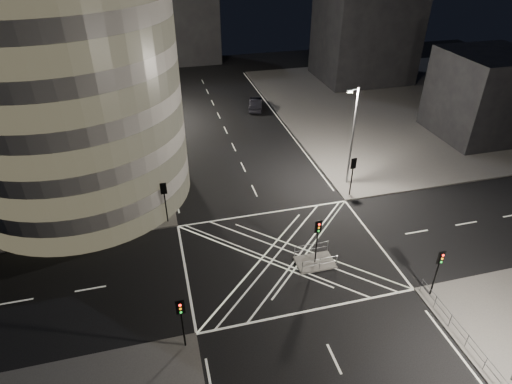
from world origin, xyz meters
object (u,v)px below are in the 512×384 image
object	(u,v)px
street_lamp_right_far	(352,134)
sedan	(256,104)
traffic_signal_nl	(181,315)
traffic_signal_nr	(439,265)
traffic_signal_fl	(164,195)
central_island	(315,262)
street_lamp_left_far	(143,82)
traffic_signal_fr	(353,170)
street_lamp_left_near	(150,143)
traffic_signal_island	(318,234)

from	to	relation	value
street_lamp_right_far	sedan	xyz separation A→B (m)	(-3.94, 21.94, -4.72)
traffic_signal_nl	traffic_signal_nr	distance (m)	17.60
street_lamp_right_far	traffic_signal_nl	bearing A→B (deg)	-139.09
traffic_signal_nr	street_lamp_right_far	distance (m)	16.03
traffic_signal_fl	central_island	bearing A→B (deg)	-37.54
central_island	street_lamp_left_far	distance (m)	33.95
traffic_signal_nl	street_lamp_right_far	xyz separation A→B (m)	(18.24, 15.80, 2.63)
traffic_signal_fr	traffic_signal_nr	distance (m)	13.60
traffic_signal_fl	traffic_signal_fr	xyz separation A→B (m)	(17.60, 0.00, 0.00)
traffic_signal_fl	traffic_signal_fr	world-z (taller)	same
traffic_signal_nl	street_lamp_left_far	distance (m)	36.90
traffic_signal_nl	street_lamp_right_far	distance (m)	24.27
street_lamp_right_far	central_island	bearing A→B (deg)	-125.30
central_island	street_lamp_left_far	xyz separation A→B (m)	(-11.44, 31.50, 5.47)
central_island	sedan	world-z (taller)	sedan
street_lamp_left_far	street_lamp_left_near	bearing A→B (deg)	-90.00
traffic_signal_nl	sedan	xyz separation A→B (m)	(14.30, 37.74, -2.09)
traffic_signal_nr	street_lamp_left_near	world-z (taller)	street_lamp_left_near
street_lamp_left_near	traffic_signal_fl	bearing A→B (deg)	-83.03
traffic_signal_fr	traffic_signal_nr	xyz separation A→B (m)	(0.00, -13.60, 0.00)
central_island	traffic_signal_nr	xyz separation A→B (m)	(6.80, -5.30, 2.84)
street_lamp_left_near	street_lamp_right_far	bearing A→B (deg)	-9.03
traffic_signal_fl	traffic_signal_nl	size ratio (longest dim) A/B	1.00
traffic_signal_island	street_lamp_left_near	xyz separation A→B (m)	(-11.44, 13.50, 2.63)
traffic_signal_nl	traffic_signal_nr	bearing A→B (deg)	0.00
traffic_signal_fl	street_lamp_left_far	size ratio (longest dim) A/B	0.40
street_lamp_left_far	traffic_signal_fl	bearing A→B (deg)	-88.43
traffic_signal_nr	traffic_signal_island	distance (m)	8.62
street_lamp_right_far	street_lamp_left_far	bearing A→B (deg)	131.94
traffic_signal_fr	traffic_signal_island	xyz separation A→B (m)	(-6.80, -8.30, 0.00)
traffic_signal_fr	traffic_signal_nr	size ratio (longest dim) A/B	1.00
street_lamp_left_far	sedan	xyz separation A→B (m)	(14.93, 0.94, -4.72)
traffic_signal_fr	sedan	xyz separation A→B (m)	(-3.30, 24.14, -2.09)
traffic_signal_fr	street_lamp_left_far	world-z (taller)	street_lamp_left_far
traffic_signal_island	street_lamp_right_far	xyz separation A→B (m)	(7.44, 10.50, 2.63)
traffic_signal_fr	street_lamp_left_near	size ratio (longest dim) A/B	0.40
traffic_signal_fl	sedan	world-z (taller)	traffic_signal_fl
traffic_signal_nr	street_lamp_left_near	distance (m)	26.32
traffic_signal_fl	traffic_signal_island	size ratio (longest dim) A/B	1.00
central_island	sedan	xyz separation A→B (m)	(3.50, 32.44, 0.75)
traffic_signal_nl	traffic_signal_nr	xyz separation A→B (m)	(17.60, 0.00, 0.00)
traffic_signal_nl	traffic_signal_island	size ratio (longest dim) A/B	1.00
traffic_signal_fl	traffic_signal_nr	size ratio (longest dim) A/B	1.00
central_island	traffic_signal_fl	bearing A→B (deg)	142.46
central_island	traffic_signal_fr	xyz separation A→B (m)	(6.80, 8.30, 2.84)
traffic_signal_nr	street_lamp_right_far	xyz separation A→B (m)	(0.64, 15.80, 2.63)
sedan	traffic_signal_nl	bearing A→B (deg)	85.39
traffic_signal_fl	sedan	xyz separation A→B (m)	(14.30, 24.14, -2.09)
street_lamp_right_far	sedan	world-z (taller)	street_lamp_right_far
street_lamp_left_near	street_lamp_right_far	distance (m)	19.11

